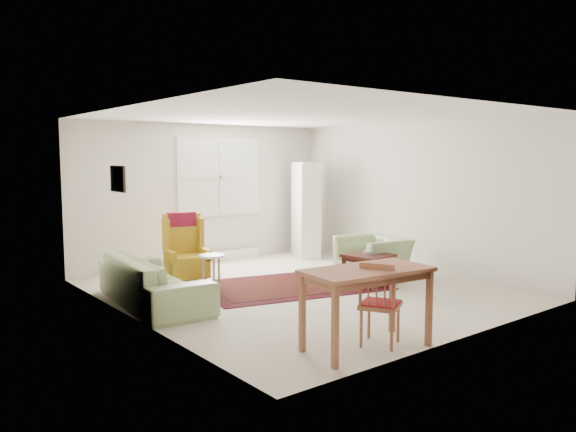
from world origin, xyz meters
TOP-DOWN VIEW (x-y plane):
  - room at (0.02, 0.21)m, footprint 5.04×5.54m
  - rug at (0.06, 0.27)m, footprint 2.99×2.30m
  - sofa at (-2.01, 0.57)m, footprint 1.03×2.23m
  - armchair at (1.42, -0.09)m, footprint 0.99×1.10m
  - wingback_chair at (-1.05, 1.49)m, footprint 0.74×0.76m
  - coffee_table at (0.90, -0.47)m, footprint 0.67×0.67m
  - stool at (-0.97, 0.86)m, footprint 0.44×0.44m
  - cabinet at (1.81, 2.04)m, footprint 0.63×0.82m
  - desk at (-1.08, -2.35)m, footprint 1.35×0.78m
  - desk_chair at (-0.88, -2.35)m, footprint 0.52×0.52m

SIDE VIEW (x-z plane):
  - rug at x=0.06m, z-range 0.00..0.03m
  - coffee_table at x=0.90m, z-range 0.00..0.49m
  - stool at x=-0.97m, z-range 0.00..0.51m
  - armchair at x=1.42m, z-range 0.00..0.78m
  - desk at x=-1.08m, z-range 0.00..0.82m
  - sofa at x=-2.01m, z-range 0.00..0.87m
  - desk_chair at x=-0.88m, z-range 0.00..0.88m
  - wingback_chair at x=-1.05m, z-range 0.00..1.06m
  - cabinet at x=1.81m, z-range 0.00..1.81m
  - room at x=0.02m, z-range 0.00..2.51m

